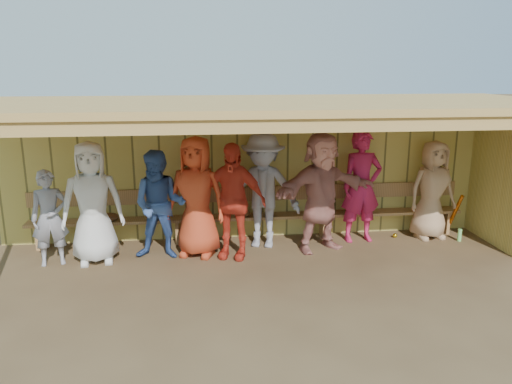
# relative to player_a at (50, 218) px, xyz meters

# --- Properties ---
(ground) EXTENTS (90.00, 90.00, 0.00)m
(ground) POSITION_rel_player_a_xyz_m (3.17, -0.31, -0.74)
(ground) COLOR brown
(ground) RESTS_ON ground
(player_a) EXTENTS (0.62, 0.49, 1.49)m
(player_a) POSITION_rel_player_a_xyz_m (0.00, 0.00, 0.00)
(player_a) COLOR gray
(player_a) RESTS_ON ground
(player_b) EXTENTS (1.02, 0.75, 1.91)m
(player_b) POSITION_rel_player_a_xyz_m (0.64, 0.03, 0.21)
(player_b) COLOR white
(player_b) RESTS_ON ground
(player_c) EXTENTS (0.93, 0.77, 1.74)m
(player_c) POSITION_rel_player_a_xyz_m (1.65, 0.09, 0.13)
(player_c) COLOR #375698
(player_c) RESTS_ON ground
(player_d) EXTENTS (1.18, 0.79, 1.86)m
(player_d) POSITION_rel_player_a_xyz_m (2.78, -0.01, 0.18)
(player_d) COLOR red
(player_d) RESTS_ON ground
(player_e) EXTENTS (1.41, 1.05, 1.95)m
(player_e) POSITION_rel_player_a_xyz_m (3.33, 0.43, 0.23)
(player_e) COLOR #94939B
(player_e) RESTS_ON ground
(player_f) EXTENTS (1.94, 1.18, 1.99)m
(player_f) POSITION_rel_player_a_xyz_m (4.26, 0.15, 0.25)
(player_f) COLOR tan
(player_f) RESTS_ON ground
(player_g) EXTENTS (0.75, 0.52, 1.95)m
(player_g) POSITION_rel_player_a_xyz_m (5.06, 0.50, 0.23)
(player_g) COLOR #BB1E4B
(player_g) RESTS_ON ground
(player_h) EXTENTS (0.91, 0.65, 1.75)m
(player_h) POSITION_rel_player_a_xyz_m (6.34, 0.50, 0.13)
(player_h) COLOR tan
(player_h) RESTS_ON ground
(player_extra) EXTENTS (1.10, 0.90, 1.94)m
(player_extra) POSITION_rel_player_a_xyz_m (2.23, 0.15, 0.23)
(player_extra) COLOR #BF3E1E
(player_extra) RESTS_ON ground
(dugout_structure) EXTENTS (8.80, 3.20, 2.50)m
(dugout_structure) POSITION_rel_player_a_xyz_m (3.56, 0.38, 0.95)
(dugout_structure) COLOR #C8B555
(dugout_structure) RESTS_ON ground
(bench) EXTENTS (7.60, 0.34, 0.93)m
(bench) POSITION_rel_player_a_xyz_m (3.17, 0.81, -0.22)
(bench) COLOR #AE7F4A
(bench) RESTS_ON ground
(dugout_equipment) EXTENTS (6.28, 0.62, 0.80)m
(dugout_equipment) POSITION_rel_player_a_xyz_m (2.63, 0.68, -0.25)
(dugout_equipment) COLOR orange
(dugout_equipment) RESTS_ON ground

